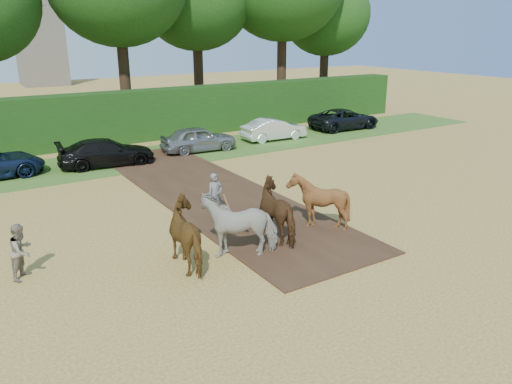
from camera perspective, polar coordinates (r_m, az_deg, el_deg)
ground at (r=14.56m, az=2.26°, el=-8.33°), size 120.00×120.00×0.00m
earth_strip at (r=20.86m, az=-5.30°, el=0.01°), size 4.50×17.00×0.05m
grass_verge at (r=26.59m, az=-15.19°, el=3.41°), size 50.00×5.00×0.03m
hedgerow at (r=30.53m, az=-18.05°, el=7.86°), size 46.00×1.60×3.00m
spectator_near at (r=14.96m, az=-25.21°, el=-6.13°), size 0.94×0.96×1.56m
plough_team at (r=15.56m, az=0.40°, el=-2.74°), size 6.19×4.53×1.90m
parked_cars at (r=26.66m, az=-14.63°, el=4.98°), size 36.49×3.25×1.43m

